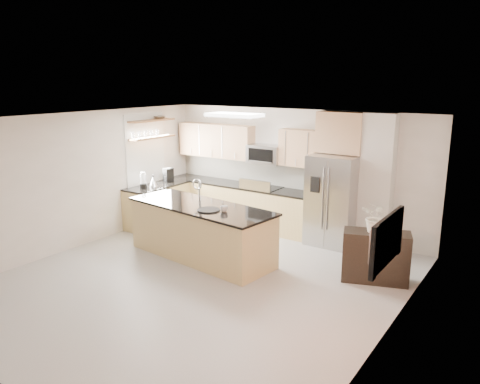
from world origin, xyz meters
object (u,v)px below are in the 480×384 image
Objects in this scene: microwave at (265,154)px; cup at (224,209)px; credenza at (376,257)px; television at (378,239)px; coffee_maker at (168,175)px; refrigerator at (333,200)px; blender at (143,181)px; bowl at (160,117)px; flower_vase at (377,210)px; kettle at (153,181)px; island at (201,231)px; platter at (208,210)px; range at (262,208)px.

microwave reaches higher than cup.
credenza is 0.96× the size of television.
microwave is 2.31m from coffee_maker.
microwave is 1.82m from refrigerator.
bowl is (-0.18, 0.76, 1.31)m from blender.
television is at bearing -72.03° from flower_vase.
refrigerator is at bearing 31.04° from television.
credenza is at bearing -1.05° from kettle.
refrigerator reaches higher than television.
island is 2.23m from kettle.
island is 2.55m from coffee_maker.
flower_vase is 1.88m from television.
blender is (-2.38, 0.80, 0.07)m from platter.
blender is (-2.07, -1.47, 0.60)m from range.
refrigerator is (1.66, -0.05, 0.42)m from range.
cup is at bearing -29.55° from coffee_maker.
blender is at bearing -178.50° from flower_vase.
bowl is (-5.20, 0.61, 1.96)m from credenza.
bowl is 6.33m from television.
microwave is 3.30m from flower_vase.
range reaches higher than cup.
bowl is 5.35m from flower_vase.
kettle is at bearing 159.58° from credenza.
bowl reaches higher than range.
blender is 1.39× the size of kettle.
blender is at bearing -142.53° from microwave.
bowl is at bearing -170.47° from refrigerator.
range is 3.67× the size of coffee_maker.
microwave is at bearing 134.72° from credenza.
refrigerator is 5.23× the size of bowl.
coffee_maker is (-2.06, 1.39, 0.57)m from island.
bowl is at bearing 153.97° from credenza.
kettle reaches higher than credenza.
platter is at bearing -31.49° from bowl.
range is 1.52× the size of flower_vase.
television reaches higher than cup.
flower_vase is at bearing 19.64° from cup.
credenza is 5.07m from blender.
flower_vase is at bearing 17.97° from television.
platter is at bearing -160.52° from flower_vase.
television is (3.51, -3.12, 0.88)m from range.
credenza is 1.39× the size of flower_vase.
kettle reaches higher than range.
kettle is at bearing 71.03° from television.
island is (-0.03, -2.06, 0.03)m from range.
microwave is 2.45× the size of coffee_maker.
credenza is at bearing -23.93° from range.
range is at bearing 48.36° from television.
blender reaches higher than credenza.
kettle is at bearing -146.46° from microwave.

